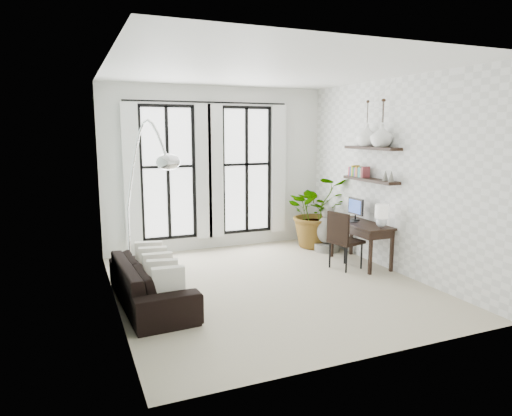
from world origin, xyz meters
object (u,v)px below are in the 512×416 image
plant (317,211)px  buddha (327,232)px  desk (363,226)px  arc_lamp (145,159)px  sofa (151,282)px  desk_chair (343,237)px

plant → buddha: size_ratio=1.63×
desk → arc_lamp: arc_lamp is taller
plant → arc_lamp: (-3.57, -1.15, 1.21)m
sofa → arc_lamp: bearing=-11.1°
sofa → desk: 3.79m
plant → buddha: plant is taller
sofa → desk: size_ratio=1.63×
plant → desk: (0.07, -1.45, -0.02)m
sofa → plant: bearing=-66.1°
desk → arc_lamp: (-3.64, 0.30, 1.23)m
sofa → buddha: size_ratio=2.32×
desk → buddha: (-0.05, 1.07, -0.33)m
desk → desk_chair: desk is taller
plant → arc_lamp: size_ratio=0.58×
plant → desk_chair: bearing=-104.2°
arc_lamp → buddha: size_ratio=2.80×
arc_lamp → desk_chair: bearing=-6.8°
desk_chair → buddha: desk_chair is taller
sofa → desk_chair: size_ratio=2.08×
plant → desk: size_ratio=1.15×
desk → desk_chair: size_ratio=1.27×
arc_lamp → buddha: bearing=12.0°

